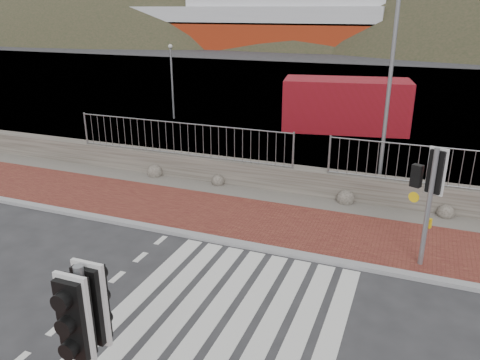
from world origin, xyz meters
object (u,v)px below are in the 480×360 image
at_px(ferry, 249,12).
at_px(traffic_signal_far, 430,182).
at_px(streetlight, 395,71).
at_px(traffic_signal_near, 86,328).
at_px(shipping_container, 345,105).

height_order(ferry, traffic_signal_far, ferry).
relative_size(ferry, streetlight, 6.79).
relative_size(traffic_signal_near, traffic_signal_far, 1.03).
bearing_deg(streetlight, traffic_signal_near, -104.08).
bearing_deg(traffic_signal_far, shipping_container, -50.17).
xyz_separation_m(traffic_signal_near, streetlight, (2.61, 11.67, 1.90)).
distance_m(traffic_signal_near, streetlight, 12.11).
distance_m(streetlight, shipping_container, 9.57).
height_order(traffic_signal_far, shipping_container, traffic_signal_far).
xyz_separation_m(traffic_signal_near, traffic_signal_far, (3.91, 7.20, -0.06)).
xyz_separation_m(ferry, traffic_signal_near, (24.32, -71.47, -3.12)).
distance_m(ferry, streetlight, 65.59).
distance_m(ferry, traffic_signal_near, 75.56).
relative_size(streetlight, shipping_container, 1.18).
bearing_deg(traffic_signal_far, ferry, -43.52).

